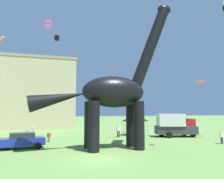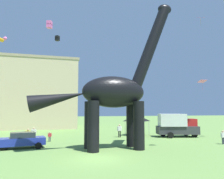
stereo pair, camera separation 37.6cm
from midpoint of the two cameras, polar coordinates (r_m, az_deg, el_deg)
ground_plane at (r=17.58m, az=-3.02°, el=-17.55°), size 240.00×240.00×0.00m
dinosaur_sculpture at (r=21.47m, az=0.78°, el=-0.64°), size 14.52×3.08×15.18m
parked_sedan_left at (r=23.67m, az=-21.81°, el=-12.06°), size 4.44×2.48×1.55m
parked_box_truck at (r=32.38m, az=16.74°, el=-8.83°), size 5.95×3.42×3.20m
person_strolling_adult at (r=27.55m, az=-15.50°, el=-11.48°), size 0.43×0.19×1.15m
person_watching_child at (r=27.32m, az=-20.65°, el=-10.82°), size 0.60×0.26×1.60m
person_photographer at (r=27.45m, az=27.25°, el=-10.66°), size 0.56×0.25×1.50m
person_vendor_side at (r=30.77m, az=2.32°, el=-10.32°), size 0.66×0.29×1.77m
person_far_spectator at (r=28.69m, az=-19.32°, el=-10.54°), size 0.61×0.27×1.64m
festival_canopy_tent at (r=33.14m, az=6.75°, el=-7.39°), size 3.15×3.15×3.00m
kite_far_right at (r=33.10m, az=-15.63°, el=15.93°), size 0.85×0.85×0.97m
kite_trailing at (r=23.53m, az=22.45°, el=16.90°), size 0.79×0.65×0.90m
kite_high_left at (r=24.91m, az=-13.59°, el=12.81°), size 0.53×0.53×0.54m
kite_mid_center at (r=32.79m, az=22.71°, el=1.98°), size 1.21×0.90×1.49m
background_building_block at (r=49.26m, az=-21.39°, el=-0.96°), size 21.24×9.90×14.42m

